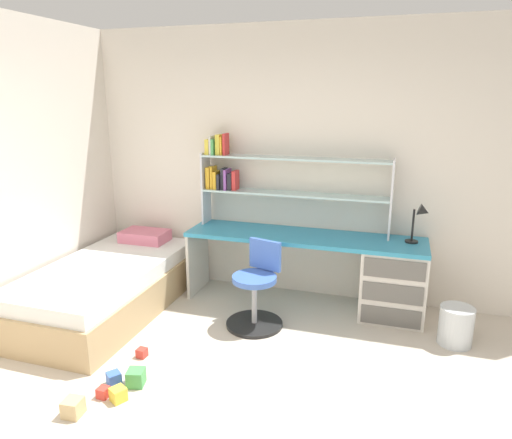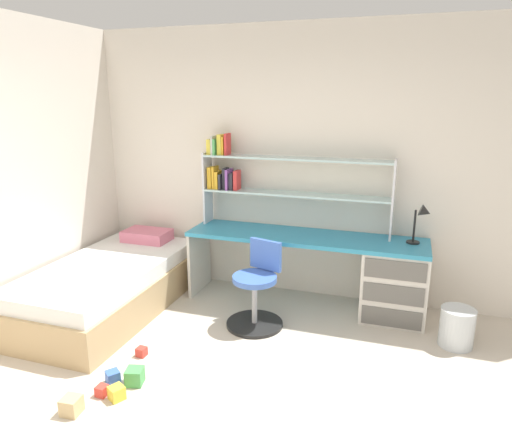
{
  "view_description": "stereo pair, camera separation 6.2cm",
  "coord_description": "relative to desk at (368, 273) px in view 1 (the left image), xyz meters",
  "views": [
    {
      "loc": [
        0.88,
        -2.09,
        2.05
      ],
      "look_at": [
        -0.23,
        1.46,
        1.04
      ],
      "focal_mm": 32.3,
      "sensor_mm": 36.0,
      "label": 1
    },
    {
      "loc": [
        0.93,
        -2.07,
        2.05
      ],
      "look_at": [
        -0.23,
        1.46,
        1.04
      ],
      "focal_mm": 32.3,
      "sensor_mm": 36.0,
      "label": 2
    }
  ],
  "objects": [
    {
      "name": "toy_block_red_5",
      "position": [
        -1.66,
        -1.36,
        -0.37
      ],
      "size": [
        0.08,
        0.08,
        0.07
      ],
      "primitive_type": "cube",
      "rotation": [
        0.0,
        0.0,
        1.51
      ],
      "color": "red",
      "rests_on": "ground_plane"
    },
    {
      "name": "desk",
      "position": [
        0.0,
        0.0,
        0.0
      ],
      "size": [
        2.32,
        0.57,
        0.73
      ],
      "color": "teal",
      "rests_on": "ground_plane"
    },
    {
      "name": "bookshelf_hutch",
      "position": [
        -1.06,
        0.17,
        0.85
      ],
      "size": [
        1.91,
        0.22,
        0.95
      ],
      "color": "silver",
      "rests_on": "desk"
    },
    {
      "name": "toy_block_red_3",
      "position": [
        -1.65,
        -1.89,
        -0.37
      ],
      "size": [
        0.08,
        0.08,
        0.07
      ],
      "primitive_type": "cube",
      "rotation": [
        0.0,
        0.0,
        1.53
      ],
      "color": "red",
      "rests_on": "ground_plane"
    },
    {
      "name": "room_shell",
      "position": [
        -1.87,
        -0.94,
        0.95
      ],
      "size": [
        5.59,
        5.91,
        2.73
      ],
      "color": "silver",
      "rests_on": "ground_plane"
    },
    {
      "name": "toy_block_blue_1",
      "position": [
        -1.67,
        -1.74,
        -0.37
      ],
      "size": [
        0.13,
        0.13,
        0.09
      ],
      "primitive_type": "cube",
      "rotation": [
        0.0,
        0.0,
        0.92
      ],
      "color": "#3860B7",
      "rests_on": "ground_plane"
    },
    {
      "name": "swivel_chair",
      "position": [
        -0.95,
        -0.55,
        -0.11
      ],
      "size": [
        0.52,
        0.52,
        0.78
      ],
      "color": "black",
      "rests_on": "ground_plane"
    },
    {
      "name": "desk_lamp",
      "position": [
        0.43,
        0.04,
        0.57
      ],
      "size": [
        0.2,
        0.17,
        0.38
      ],
      "color": "black",
      "rests_on": "desk"
    },
    {
      "name": "waste_bin",
      "position": [
        0.77,
        -0.38,
        -0.24
      ],
      "size": [
        0.28,
        0.28,
        0.33
      ],
      "primitive_type": "cylinder",
      "color": "silver",
      "rests_on": "ground_plane"
    },
    {
      "name": "toy_block_yellow_4",
      "position": [
        -1.53,
        -1.9,
        -0.36
      ],
      "size": [
        0.13,
        0.13,
        0.1
      ],
      "primitive_type": "cube",
      "rotation": [
        0.0,
        0.0,
        1.07
      ],
      "color": "gold",
      "rests_on": "ground_plane"
    },
    {
      "name": "bed_platform",
      "position": [
        -2.42,
        -0.7,
        -0.17
      ],
      "size": [
        1.05,
        2.0,
        0.6
      ],
      "color": "tan",
      "rests_on": "ground_plane"
    },
    {
      "name": "toy_block_natural_2",
      "position": [
        -1.73,
        -2.12,
        -0.35
      ],
      "size": [
        0.13,
        0.13,
        0.12
      ],
      "primitive_type": "cube",
      "rotation": [
        0.0,
        0.0,
        1.66
      ],
      "color": "tan",
      "rests_on": "ground_plane"
    },
    {
      "name": "toy_block_green_0",
      "position": [
        -1.51,
        -1.7,
        -0.35
      ],
      "size": [
        0.15,
        0.15,
        0.12
      ],
      "primitive_type": "cube",
      "rotation": [
        0.0,
        0.0,
        0.26
      ],
      "color": "#479E51",
      "rests_on": "ground_plane"
    }
  ]
}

